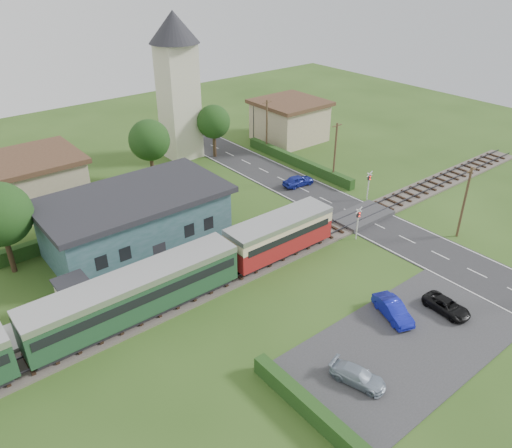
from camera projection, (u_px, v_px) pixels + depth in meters
ground at (303, 261)px, 43.27m from camera, size 120.00×120.00×0.00m
railway_track at (288, 250)px, 44.58m from camera, size 76.00×3.20×0.49m
road at (377, 225)px, 48.72m from camera, size 6.00×70.00×0.05m
car_park at (407, 343)px, 34.25m from camera, size 17.00×9.00×0.08m
crossing_deck at (362, 216)px, 49.99m from camera, size 6.20×3.40×0.45m
platform at (172, 273)px, 41.23m from camera, size 30.00×3.00×0.45m
equipment_hut at (74, 295)px, 36.12m from camera, size 2.30×2.30×2.55m
station_building at (136, 221)px, 43.98m from camera, size 16.00×9.00×5.30m
train at (93, 312)px, 33.83m from camera, size 43.20×2.90×3.40m
church_tower at (177, 76)px, 60.11m from camera, size 6.00×6.00×17.60m
house_west at (28, 183)px, 50.75m from camera, size 10.80×8.80×5.50m
house_east at (290, 120)px, 69.20m from camera, size 8.80×8.80×5.50m
hedge_carpark at (308, 407)px, 28.78m from camera, size 0.80×9.00×1.20m
hedge_roadside at (298, 162)px, 61.64m from camera, size 0.80×18.00×1.20m
hedge_station at (117, 222)px, 48.05m from camera, size 22.00×0.80×1.30m
tree_b at (149, 140)px, 55.41m from camera, size 4.60×4.60×7.34m
tree_c at (214, 122)px, 62.41m from camera, size 4.20×4.20×6.78m
utility_pole_b at (464, 202)px, 45.18m from camera, size 1.40×0.22×7.00m
utility_pole_c at (335, 152)px, 56.08m from camera, size 1.40×0.22×7.00m
utility_pole_d at (267, 126)px, 64.26m from camera, size 1.40×0.22×7.00m
crossing_signal_near at (358, 219)px, 45.45m from camera, size 0.84×0.28×3.28m
crossing_signal_far at (369, 182)px, 52.66m from camera, size 0.84×0.28×3.28m
streetlamp_east at (254, 119)px, 68.94m from camera, size 0.30×0.30×5.15m
car_on_road at (298, 181)px, 56.45m from camera, size 3.81×1.87×1.25m
car_park_blue at (393, 310)px, 36.32m from camera, size 2.55×4.08×1.27m
car_park_silver at (358, 376)px, 30.84m from camera, size 2.41×3.82×1.03m
car_park_dark at (447, 306)px, 36.90m from camera, size 1.85×3.67×1.00m
pedestrian_near at (252, 230)px, 45.05m from camera, size 0.76×0.53×1.97m
pedestrian_far at (90, 296)px, 36.59m from camera, size 0.87×1.05×1.95m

